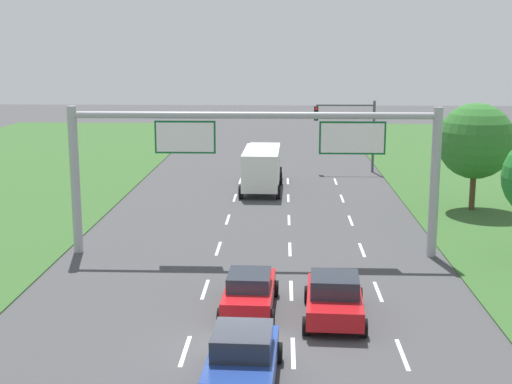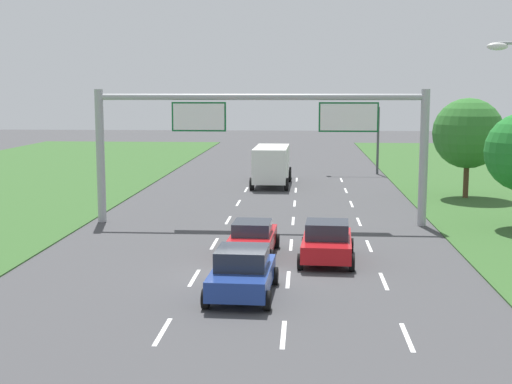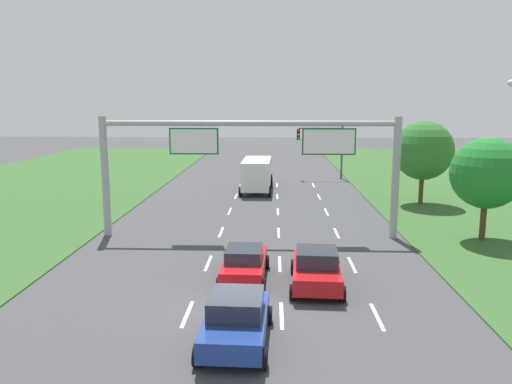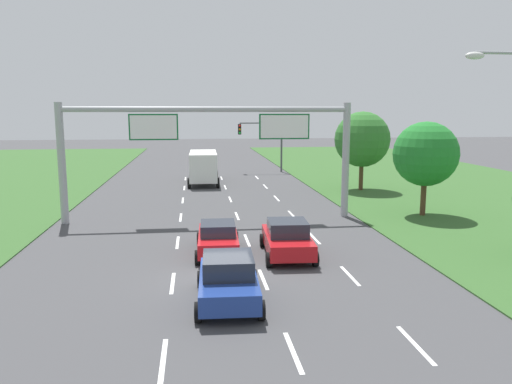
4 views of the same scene
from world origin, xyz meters
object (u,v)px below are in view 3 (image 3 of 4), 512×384
at_px(box_truck, 257,172).
at_px(roadside_tree_mid, 487,173).
at_px(car_mid_lane, 316,268).
at_px(car_near_red, 236,319).
at_px(sign_gantry, 252,154).
at_px(roadside_tree_far, 423,150).
at_px(traffic_light_mast, 323,142).
at_px(car_lead_silver, 245,263).

distance_m(box_truck, roadside_tree_mid, 21.42).
relative_size(car_mid_lane, box_truck, 0.51).
bearing_deg(roadside_tree_mid, box_truck, 128.76).
height_order(car_near_red, sign_gantry, sign_gantry).
bearing_deg(roadside_tree_far, roadside_tree_mid, -87.15).
xyz_separation_m(box_truck, traffic_light_mast, (6.56, 7.05, 2.26)).
relative_size(box_truck, sign_gantry, 0.50).
height_order(sign_gantry, roadside_tree_mid, sign_gantry).
bearing_deg(sign_gantry, roadside_tree_far, 37.72).
relative_size(car_mid_lane, roadside_tree_mid, 0.75).
distance_m(car_mid_lane, box_truck, 24.41).
bearing_deg(sign_gantry, car_mid_lane, -69.14).
xyz_separation_m(car_mid_lane, roadside_tree_mid, (10.02, 7.56, 3.07)).
bearing_deg(box_truck, car_mid_lane, -81.10).
distance_m(box_truck, roadside_tree_far, 14.53).
xyz_separation_m(car_lead_silver, car_mid_lane, (3.10, -0.71, 0.05)).
xyz_separation_m(car_mid_lane, roadside_tree_far, (9.51, 17.85, 3.40)).
xyz_separation_m(car_near_red, box_truck, (-0.29, 29.38, 0.78)).
bearing_deg(box_truck, roadside_tree_far, -25.14).
distance_m(car_lead_silver, roadside_tree_far, 21.56).
relative_size(car_near_red, car_lead_silver, 0.98).
relative_size(sign_gantry, traffic_light_mast, 3.08).
bearing_deg(car_near_red, car_mid_lane, 62.09).
bearing_deg(car_lead_silver, box_truck, 92.51).
bearing_deg(roadside_tree_far, traffic_light_mast, 115.11).
bearing_deg(car_near_red, box_truck, 92.77).
relative_size(car_near_red, traffic_light_mast, 0.76).
bearing_deg(car_lead_silver, roadside_tree_mid, 29.59).
xyz_separation_m(car_mid_lane, traffic_light_mast, (3.25, 31.22, 3.05)).
relative_size(car_lead_silver, traffic_light_mast, 0.77).
height_order(traffic_light_mast, roadside_tree_mid, roadside_tree_mid).
bearing_deg(box_truck, car_near_red, -88.34).
height_order(car_mid_lane, roadside_tree_far, roadside_tree_far).
bearing_deg(roadside_tree_mid, car_lead_silver, -152.40).
height_order(car_mid_lane, sign_gantry, sign_gantry).
height_order(car_mid_lane, roadside_tree_mid, roadside_tree_mid).
relative_size(traffic_light_mast, roadside_tree_mid, 0.95).
bearing_deg(roadside_tree_mid, traffic_light_mast, 105.98).
height_order(car_lead_silver, box_truck, box_truck).
bearing_deg(sign_gantry, roadside_tree_mid, -2.38).
relative_size(car_mid_lane, sign_gantry, 0.26).
bearing_deg(roadside_tree_far, car_mid_lane, -118.04).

